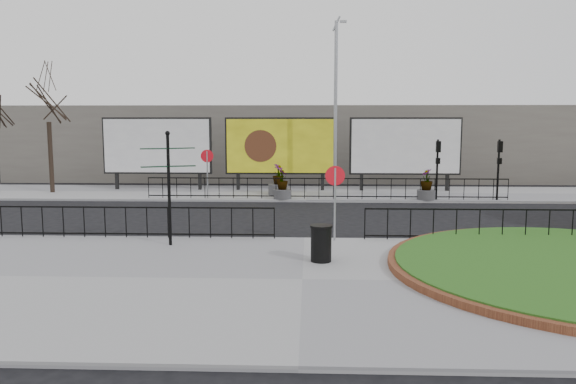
{
  "coord_description": "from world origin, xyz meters",
  "views": [
    {
      "loc": [
        0.17,
        -18.63,
        4.07
      ],
      "look_at": [
        -0.63,
        2.07,
        1.41
      ],
      "focal_mm": 35.0,
      "sensor_mm": 36.0,
      "label": 1
    }
  ],
  "objects_px": {
    "billboard_mid": "(280,146)",
    "planter_b": "(282,187)",
    "litter_bin": "(321,243)",
    "planter_c": "(426,187)",
    "fingerpost_sign": "(169,177)",
    "lamp_post": "(336,105)",
    "planter_a": "(278,183)"
  },
  "relations": [
    {
      "from": "lamp_post",
      "to": "planter_c",
      "type": "bearing_deg",
      "value": -19.6
    },
    {
      "from": "litter_bin",
      "to": "planter_c",
      "type": "bearing_deg",
      "value": 66.4
    },
    {
      "from": "planter_a",
      "to": "litter_bin",
      "type": "bearing_deg",
      "value": -81.98
    },
    {
      "from": "planter_b",
      "to": "fingerpost_sign",
      "type": "bearing_deg",
      "value": -105.97
    },
    {
      "from": "lamp_post",
      "to": "planter_b",
      "type": "relative_size",
      "value": 6.07
    },
    {
      "from": "billboard_mid",
      "to": "lamp_post",
      "type": "bearing_deg",
      "value": -33.25
    },
    {
      "from": "billboard_mid",
      "to": "planter_b",
      "type": "distance_m",
      "value": 4.04
    },
    {
      "from": "fingerpost_sign",
      "to": "planter_a",
      "type": "height_order",
      "value": "fingerpost_sign"
    },
    {
      "from": "fingerpost_sign",
      "to": "planter_c",
      "type": "distance_m",
      "value": 14.89
    },
    {
      "from": "lamp_post",
      "to": "planter_a",
      "type": "bearing_deg",
      "value": 180.0
    },
    {
      "from": "litter_bin",
      "to": "planter_a",
      "type": "distance_m",
      "value": 14.33
    },
    {
      "from": "billboard_mid",
      "to": "fingerpost_sign",
      "type": "relative_size",
      "value": 1.71
    },
    {
      "from": "planter_a",
      "to": "planter_c",
      "type": "xyz_separation_m",
      "value": [
        7.5,
        -1.6,
        0.03
      ]
    },
    {
      "from": "fingerpost_sign",
      "to": "planter_c",
      "type": "bearing_deg",
      "value": 27.78
    },
    {
      "from": "lamp_post",
      "to": "planter_b",
      "type": "height_order",
      "value": "lamp_post"
    },
    {
      "from": "fingerpost_sign",
      "to": "litter_bin",
      "type": "relative_size",
      "value": 3.5
    },
    {
      "from": "litter_bin",
      "to": "planter_c",
      "type": "height_order",
      "value": "planter_c"
    },
    {
      "from": "billboard_mid",
      "to": "planter_b",
      "type": "bearing_deg",
      "value": -85.2
    },
    {
      "from": "billboard_mid",
      "to": "planter_b",
      "type": "xyz_separation_m",
      "value": [
        0.3,
        -3.57,
        -1.87
      ]
    },
    {
      "from": "lamp_post",
      "to": "fingerpost_sign",
      "type": "xyz_separation_m",
      "value": [
        -5.76,
        -12.28,
        -2.52
      ]
    },
    {
      "from": "lamp_post",
      "to": "planter_b",
      "type": "bearing_deg",
      "value": -149.42
    },
    {
      "from": "fingerpost_sign",
      "to": "litter_bin",
      "type": "height_order",
      "value": "fingerpost_sign"
    },
    {
      "from": "lamp_post",
      "to": "planter_c",
      "type": "distance_m",
      "value": 6.28
    },
    {
      "from": "planter_b",
      "to": "planter_c",
      "type": "xyz_separation_m",
      "value": [
        7.2,
        0.0,
        0.02
      ]
    },
    {
      "from": "fingerpost_sign",
      "to": "planter_b",
      "type": "bearing_deg",
      "value": 55.64
    },
    {
      "from": "billboard_mid",
      "to": "planter_b",
      "type": "relative_size",
      "value": 4.08
    },
    {
      "from": "billboard_mid",
      "to": "planter_a",
      "type": "distance_m",
      "value": 2.73
    },
    {
      "from": "fingerpost_sign",
      "to": "billboard_mid",
      "type": "bearing_deg",
      "value": 60.67
    },
    {
      "from": "planter_c",
      "to": "litter_bin",
      "type": "bearing_deg",
      "value": -113.6
    },
    {
      "from": "lamp_post",
      "to": "planter_a",
      "type": "distance_m",
      "value": 5.09
    },
    {
      "from": "billboard_mid",
      "to": "planter_a",
      "type": "height_order",
      "value": "billboard_mid"
    },
    {
      "from": "planter_a",
      "to": "planter_b",
      "type": "distance_m",
      "value": 1.63
    }
  ]
}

